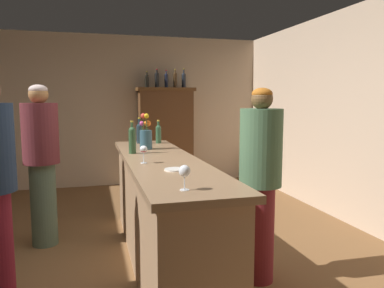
% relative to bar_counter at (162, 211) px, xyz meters
% --- Properties ---
extents(floor, '(9.16, 9.16, 0.00)m').
position_rel_bar_counter_xyz_m(floor, '(-0.35, -0.12, -0.50)').
color(floor, brown).
rests_on(floor, ground).
extents(wall_back, '(5.68, 0.12, 2.64)m').
position_rel_bar_counter_xyz_m(wall_back, '(-0.35, 3.46, 0.82)').
color(wall_back, '#C1AB91').
rests_on(wall_back, ground).
extents(bar_counter, '(0.65, 2.91, 1.00)m').
position_rel_bar_counter_xyz_m(bar_counter, '(0.00, 0.00, 0.00)').
color(bar_counter, '#9E7956').
rests_on(bar_counter, ground).
extents(display_cabinet, '(1.02, 0.38, 1.73)m').
position_rel_bar_counter_xyz_m(display_cabinet, '(0.67, 3.18, 0.40)').
color(display_cabinet, brown).
rests_on(display_cabinet, ground).
extents(wine_bottle_merlot, '(0.07, 0.07, 0.31)m').
position_rel_bar_counter_xyz_m(wine_bottle_merlot, '(-0.05, 1.21, 0.63)').
color(wine_bottle_merlot, '#203038').
rests_on(wine_bottle_merlot, bar_counter).
extents(wine_bottle_rose, '(0.07, 0.07, 0.28)m').
position_rel_bar_counter_xyz_m(wine_bottle_rose, '(0.18, 1.17, 0.62)').
color(wine_bottle_rose, '#2C4F33').
rests_on(wine_bottle_rose, bar_counter).
extents(wine_bottle_pinot, '(0.07, 0.07, 0.33)m').
position_rel_bar_counter_xyz_m(wine_bottle_pinot, '(-0.22, 0.38, 0.64)').
color(wine_bottle_pinot, '#2F4E2F').
rests_on(wine_bottle_pinot, bar_counter).
extents(wine_glass_front, '(0.06, 0.06, 0.15)m').
position_rel_bar_counter_xyz_m(wine_glass_front, '(-0.19, -0.21, 0.61)').
color(wine_glass_front, white).
rests_on(wine_glass_front, bar_counter).
extents(wine_glass_mid, '(0.07, 0.07, 0.15)m').
position_rel_bar_counter_xyz_m(wine_glass_mid, '(-0.09, -1.21, 0.60)').
color(wine_glass_mid, white).
rests_on(wine_glass_mid, bar_counter).
extents(flower_arrangement, '(0.13, 0.14, 0.39)m').
position_rel_bar_counter_xyz_m(flower_arrangement, '(-0.05, 0.66, 0.64)').
color(flower_arrangement, '#2F5262').
rests_on(flower_arrangement, bar_counter).
extents(cheese_plate, '(0.16, 0.16, 0.01)m').
position_rel_bar_counter_xyz_m(cheese_plate, '(-0.01, -0.59, 0.50)').
color(cheese_plate, white).
rests_on(cheese_plate, bar_counter).
extents(display_bottle_left, '(0.07, 0.07, 0.28)m').
position_rel_bar_counter_xyz_m(display_bottle_left, '(0.34, 3.18, 1.35)').
color(display_bottle_left, black).
rests_on(display_bottle_left, display_cabinet).
extents(display_bottle_midleft, '(0.07, 0.07, 0.32)m').
position_rel_bar_counter_xyz_m(display_bottle_midleft, '(0.52, 3.18, 1.38)').
color(display_bottle_midleft, black).
rests_on(display_bottle_midleft, display_cabinet).
extents(display_bottle_center, '(0.06, 0.06, 0.31)m').
position_rel_bar_counter_xyz_m(display_bottle_center, '(0.68, 3.18, 1.37)').
color(display_bottle_center, '#1D2238').
rests_on(display_bottle_center, display_cabinet).
extents(display_bottle_midright, '(0.06, 0.06, 0.32)m').
position_rel_bar_counter_xyz_m(display_bottle_midright, '(0.84, 3.18, 1.38)').
color(display_bottle_midright, '#452F19').
rests_on(display_bottle_midright, display_cabinet).
extents(display_bottle_right, '(0.07, 0.07, 0.34)m').
position_rel_bar_counter_xyz_m(display_bottle_right, '(1.00, 3.18, 1.37)').
color(display_bottle_right, '#242A35').
rests_on(display_bottle_right, display_cabinet).
extents(patron_by_cabinet, '(0.36, 0.36, 1.68)m').
position_rel_bar_counter_xyz_m(patron_by_cabinet, '(-1.12, 0.78, 0.42)').
color(patron_by_cabinet, '#516855').
rests_on(patron_by_cabinet, ground).
extents(bartender, '(0.35, 0.35, 1.62)m').
position_rel_bar_counter_xyz_m(bartender, '(0.73, -0.53, 0.39)').
color(bartender, maroon).
rests_on(bartender, ground).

